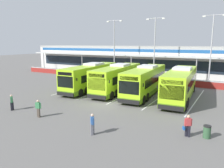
{
  "coord_description": "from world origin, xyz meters",
  "views": [
    {
      "loc": [
        11.96,
        -20.02,
        6.69
      ],
      "look_at": [
        -1.28,
        3.0,
        1.6
      ],
      "focal_mm": 34.39,
      "sensor_mm": 36.0,
      "label": 1
    }
  ],
  "objects_px": {
    "pedestrian_with_handbag": "(188,125)",
    "pedestrian_in_dark_coat": "(92,123)",
    "pedestrian_near_bin": "(12,102)",
    "coach_bus_left_centre": "(118,79)",
    "lamp_post_centre": "(155,45)",
    "coach_bus_centre": "(145,81)",
    "coach_bus_leftmost": "(91,77)",
    "lamp_post_west": "(114,45)",
    "lamp_post_east": "(211,46)",
    "litter_bin": "(207,132)",
    "pedestrian_child": "(38,108)",
    "coach_bus_right_centre": "(180,84)"
  },
  "relations": [
    {
      "from": "coach_bus_right_centre",
      "to": "pedestrian_with_handbag",
      "type": "distance_m",
      "value": 11.1
    },
    {
      "from": "coach_bus_centre",
      "to": "lamp_post_east",
      "type": "relative_size",
      "value": 1.12
    },
    {
      "from": "pedestrian_in_dark_coat",
      "to": "pedestrian_near_bin",
      "type": "distance_m",
      "value": 10.47
    },
    {
      "from": "pedestrian_with_handbag",
      "to": "pedestrian_near_bin",
      "type": "distance_m",
      "value": 16.75
    },
    {
      "from": "coach_bus_centre",
      "to": "lamp_post_centre",
      "type": "distance_m",
      "value": 11.89
    },
    {
      "from": "pedestrian_child",
      "to": "litter_bin",
      "type": "height_order",
      "value": "pedestrian_child"
    },
    {
      "from": "lamp_post_east",
      "to": "coach_bus_leftmost",
      "type": "bearing_deg",
      "value": -141.3
    },
    {
      "from": "lamp_post_centre",
      "to": "lamp_post_east",
      "type": "relative_size",
      "value": 1.0
    },
    {
      "from": "coach_bus_left_centre",
      "to": "pedestrian_near_bin",
      "type": "height_order",
      "value": "coach_bus_left_centre"
    },
    {
      "from": "coach_bus_leftmost",
      "to": "coach_bus_centre",
      "type": "height_order",
      "value": "same"
    },
    {
      "from": "litter_bin",
      "to": "coach_bus_right_centre",
      "type": "bearing_deg",
      "value": 112.32
    },
    {
      "from": "pedestrian_in_dark_coat",
      "to": "lamp_post_west",
      "type": "distance_m",
      "value": 27.83
    },
    {
      "from": "lamp_post_east",
      "to": "litter_bin",
      "type": "bearing_deg",
      "value": -84.19
    },
    {
      "from": "pedestrian_in_dark_coat",
      "to": "pedestrian_child",
      "type": "distance_m",
      "value": 6.53
    },
    {
      "from": "coach_bus_left_centre",
      "to": "coach_bus_centre",
      "type": "height_order",
      "value": "same"
    },
    {
      "from": "coach_bus_centre",
      "to": "litter_bin",
      "type": "xyz_separation_m",
      "value": [
        8.68,
        -10.2,
        -1.32
      ]
    },
    {
      "from": "pedestrian_in_dark_coat",
      "to": "coach_bus_leftmost",
      "type": "bearing_deg",
      "value": 125.83
    },
    {
      "from": "pedestrian_with_handbag",
      "to": "pedestrian_near_bin",
      "type": "height_order",
      "value": "same"
    },
    {
      "from": "coach_bus_leftmost",
      "to": "coach_bus_centre",
      "type": "bearing_deg",
      "value": 5.17
    },
    {
      "from": "coach_bus_leftmost",
      "to": "lamp_post_east",
      "type": "xyz_separation_m",
      "value": [
        14.69,
        11.77,
        4.5
      ]
    },
    {
      "from": "pedestrian_with_handbag",
      "to": "lamp_post_west",
      "type": "xyz_separation_m",
      "value": [
        -18.09,
        21.39,
        5.43
      ]
    },
    {
      "from": "lamp_post_centre",
      "to": "coach_bus_right_centre",
      "type": "bearing_deg",
      "value": -56.62
    },
    {
      "from": "lamp_post_west",
      "to": "litter_bin",
      "type": "bearing_deg",
      "value": -47.27
    },
    {
      "from": "coach_bus_right_centre",
      "to": "lamp_post_centre",
      "type": "height_order",
      "value": "lamp_post_centre"
    },
    {
      "from": "pedestrian_with_handbag",
      "to": "litter_bin",
      "type": "distance_m",
      "value": 1.39
    },
    {
      "from": "coach_bus_left_centre",
      "to": "lamp_post_centre",
      "type": "height_order",
      "value": "lamp_post_centre"
    },
    {
      "from": "pedestrian_near_bin",
      "to": "pedestrian_in_dark_coat",
      "type": "bearing_deg",
      "value": -4.4
    },
    {
      "from": "coach_bus_leftmost",
      "to": "lamp_post_west",
      "type": "bearing_deg",
      "value": 102.28
    },
    {
      "from": "coach_bus_centre",
      "to": "lamp_post_west",
      "type": "xyz_separation_m",
      "value": [
        -10.67,
        10.74,
        4.5
      ]
    },
    {
      "from": "lamp_post_west",
      "to": "litter_bin",
      "type": "xyz_separation_m",
      "value": [
        19.35,
        -20.94,
        -5.82
      ]
    },
    {
      "from": "coach_bus_right_centre",
      "to": "lamp_post_west",
      "type": "relative_size",
      "value": 1.12
    },
    {
      "from": "pedestrian_in_dark_coat",
      "to": "litter_bin",
      "type": "relative_size",
      "value": 1.74
    },
    {
      "from": "coach_bus_centre",
      "to": "coach_bus_left_centre",
      "type": "bearing_deg",
      "value": -179.95
    },
    {
      "from": "coach_bus_centre",
      "to": "pedestrian_child",
      "type": "xyz_separation_m",
      "value": [
        -5.22,
        -13.12,
        -0.91
      ]
    },
    {
      "from": "coach_bus_left_centre",
      "to": "lamp_post_west",
      "type": "relative_size",
      "value": 1.12
    },
    {
      "from": "pedestrian_with_handbag",
      "to": "pedestrian_in_dark_coat",
      "type": "bearing_deg",
      "value": -152.77
    },
    {
      "from": "coach_bus_leftmost",
      "to": "pedestrian_with_handbag",
      "type": "relative_size",
      "value": 7.6
    },
    {
      "from": "coach_bus_leftmost",
      "to": "pedestrian_with_handbag",
      "type": "height_order",
      "value": "coach_bus_leftmost"
    },
    {
      "from": "coach_bus_leftmost",
      "to": "lamp_post_west",
      "type": "height_order",
      "value": "lamp_post_west"
    },
    {
      "from": "lamp_post_west",
      "to": "litter_bin",
      "type": "distance_m",
      "value": 29.1
    },
    {
      "from": "litter_bin",
      "to": "pedestrian_near_bin",
      "type": "bearing_deg",
      "value": -171.06
    },
    {
      "from": "coach_bus_centre",
      "to": "pedestrian_with_handbag",
      "type": "height_order",
      "value": "coach_bus_centre"
    },
    {
      "from": "coach_bus_leftmost",
      "to": "pedestrian_child",
      "type": "height_order",
      "value": "coach_bus_leftmost"
    },
    {
      "from": "coach_bus_leftmost",
      "to": "pedestrian_near_bin",
      "type": "relative_size",
      "value": 7.6
    },
    {
      "from": "litter_bin",
      "to": "pedestrian_with_handbag",
      "type": "bearing_deg",
      "value": -160.52
    },
    {
      "from": "coach_bus_left_centre",
      "to": "litter_bin",
      "type": "height_order",
      "value": "coach_bus_left_centre"
    },
    {
      "from": "pedestrian_with_handbag",
      "to": "lamp_post_west",
      "type": "relative_size",
      "value": 0.15
    },
    {
      "from": "lamp_post_centre",
      "to": "lamp_post_east",
      "type": "bearing_deg",
      "value": 2.07
    },
    {
      "from": "pedestrian_child",
      "to": "pedestrian_near_bin",
      "type": "height_order",
      "value": "same"
    },
    {
      "from": "coach_bus_left_centre",
      "to": "pedestrian_with_handbag",
      "type": "xyz_separation_m",
      "value": [
        11.5,
        -10.65,
        -0.93
      ]
    }
  ]
}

